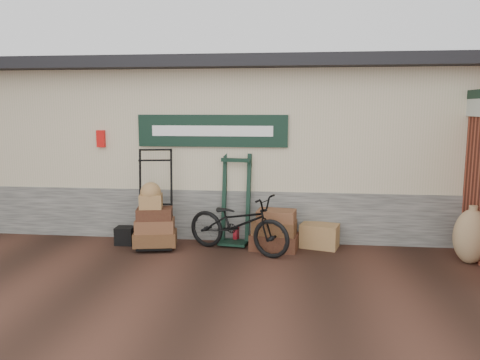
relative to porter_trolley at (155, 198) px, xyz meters
name	(u,v)px	position (x,y,z in m)	size (l,w,h in m)	color
ground	(221,258)	(1.20, -0.52, -0.84)	(80.00, 80.00, 0.00)	black
station_building	(241,143)	(1.20, 2.21, 0.77)	(14.40, 4.10, 3.20)	#4C4C47
porter_trolley	(155,198)	(0.00, 0.00, 0.00)	(0.84, 0.63, 1.69)	black
green_barrow	(235,199)	(1.32, 0.33, -0.06)	(0.56, 0.48, 1.56)	black
suitcase_stack	(274,229)	(2.01, 0.05, -0.50)	(0.77, 0.48, 0.68)	#3C1A13
wicker_hamper	(319,236)	(2.76, 0.26, -0.64)	(0.61, 0.40, 0.40)	brown
black_trunk	(125,236)	(-0.57, 0.04, -0.69)	(0.31, 0.26, 0.31)	black
bicycle	(238,220)	(1.42, -0.16, -0.31)	(1.84, 0.64, 1.07)	black
burlap_sack_left	(471,236)	(4.99, -0.32, -0.42)	(0.53, 0.44, 0.84)	#93734F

